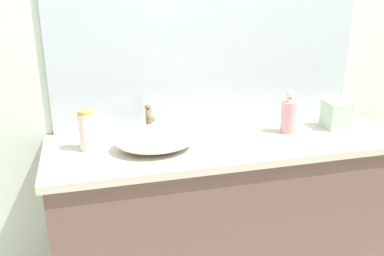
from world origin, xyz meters
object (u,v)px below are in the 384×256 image
at_px(sink_basin, 155,139).
at_px(tissue_box, 336,113).
at_px(soap_dispenser, 289,115).
at_px(lotion_bottle, 87,130).

distance_m(sink_basin, tissue_box, 0.93).
xyz_separation_m(soap_dispenser, lotion_bottle, (-0.95, 0.03, -0.00)).
xyz_separation_m(sink_basin, tissue_box, (0.92, 0.05, 0.03)).
bearing_deg(sink_basin, soap_dispenser, 4.08).
height_order(sink_basin, lotion_bottle, lotion_bottle).
relative_size(sink_basin, tissue_box, 2.02).
xyz_separation_m(soap_dispenser, tissue_box, (0.26, 0.00, -0.01)).
distance_m(soap_dispenser, tissue_box, 0.26).
bearing_deg(soap_dispenser, sink_basin, -175.92).
height_order(soap_dispenser, lotion_bottle, soap_dispenser).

